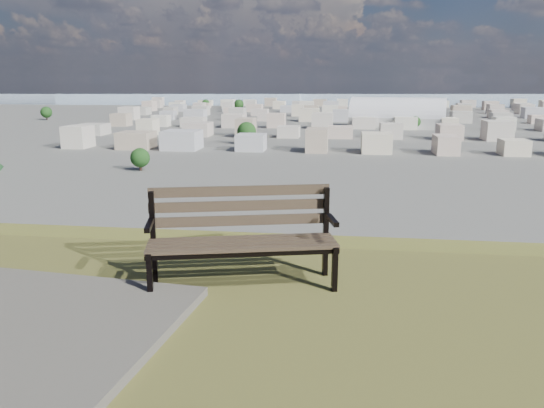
# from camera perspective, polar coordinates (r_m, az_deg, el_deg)

# --- Properties ---
(park_bench) EXTENTS (1.74, 0.92, 0.87)m
(park_bench) POSITION_cam_1_polar(r_m,az_deg,el_deg) (4.77, -3.28, -2.97)
(park_bench) COLOR #433827
(park_bench) RESTS_ON hilltop_mesa
(arena) EXTENTS (55.86, 31.90, 22.20)m
(arena) POSITION_cam_1_polar(r_m,az_deg,el_deg) (315.79, 13.32, 8.98)
(arena) COLOR #B6B6B2
(arena) RESTS_ON ground
(city_blocks) EXTENTS (395.00, 361.00, 7.00)m
(city_blocks) POSITION_cam_1_polar(r_m,az_deg,el_deg) (396.77, 7.60, 9.76)
(city_blocks) COLOR beige
(city_blocks) RESTS_ON ground
(city_trees) EXTENTS (406.52, 387.20, 9.98)m
(city_trees) POSITION_cam_1_polar(r_m,az_deg,el_deg) (322.48, 2.83, 9.32)
(city_trees) COLOR #36231B
(city_trees) RESTS_ON ground
(bay_water) EXTENTS (2400.00, 700.00, 0.12)m
(bay_water) POSITION_cam_1_polar(r_m,az_deg,el_deg) (902.03, 7.66, 11.43)
(bay_water) COLOR #869DAA
(bay_water) RESTS_ON ground
(far_hills) EXTENTS (2050.00, 340.00, 60.00)m
(far_hills) POSITION_cam_1_polar(r_m,az_deg,el_deg) (1405.88, 5.16, 13.14)
(far_hills) COLOR #94A4B8
(far_hills) RESTS_ON ground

